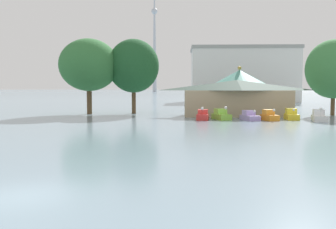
% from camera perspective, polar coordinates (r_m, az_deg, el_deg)
% --- Properties ---
extents(ground_plane, '(2000.00, 2000.00, 0.00)m').
position_cam_1_polar(ground_plane, '(14.83, -22.13, -12.04)').
color(ground_plane, gray).
extents(pedal_boat_red, '(1.77, 2.54, 1.72)m').
position_cam_1_polar(pedal_boat_red, '(46.12, 5.56, -0.19)').
color(pedal_boat_red, red).
rests_on(pedal_boat_red, ground).
extents(pedal_boat_lime, '(2.44, 3.28, 1.79)m').
position_cam_1_polar(pedal_boat_lime, '(47.05, 8.49, -0.11)').
color(pedal_boat_lime, '#8CCC3F').
rests_on(pedal_boat_lime, ground).
extents(pedal_boat_lavender, '(2.29, 3.15, 1.38)m').
position_cam_1_polar(pedal_boat_lavender, '(46.78, 12.88, -0.28)').
color(pedal_boat_lavender, '#B299D8').
rests_on(pedal_boat_lavender, ground).
extents(pedal_boat_orange, '(2.11, 2.61, 1.53)m').
position_cam_1_polar(pedal_boat_orange, '(46.93, 15.85, -0.25)').
color(pedal_boat_orange, orange).
rests_on(pedal_boat_orange, ground).
extents(pedal_boat_yellow, '(1.65, 2.65, 1.48)m').
position_cam_1_polar(pedal_boat_yellow, '(49.09, 19.06, -0.10)').
color(pedal_boat_yellow, yellow).
rests_on(pedal_boat_yellow, ground).
extents(pedal_boat_white, '(2.04, 3.23, 1.76)m').
position_cam_1_polar(pedal_boat_white, '(48.02, 22.90, -0.30)').
color(pedal_boat_white, white).
rests_on(pedal_boat_white, ground).
extents(boathouse, '(16.32, 6.30, 5.25)m').
position_cam_1_polar(boathouse, '(53.04, 10.90, 2.71)').
color(boathouse, tan).
rests_on(boathouse, ground).
extents(green_roof_pavilion, '(12.55, 12.55, 8.06)m').
position_cam_1_polar(green_roof_pavilion, '(66.20, 11.28, 4.34)').
color(green_roof_pavilion, brown).
rests_on(green_roof_pavilion, ground).
extents(shoreline_tree_tall_left, '(9.23, 9.23, 11.78)m').
position_cam_1_polar(shoreline_tree_tall_left, '(57.86, -12.50, 7.69)').
color(shoreline_tree_tall_left, brown).
rests_on(shoreline_tree_tall_left, ground).
extents(shoreline_tree_mid, '(8.13, 8.13, 11.86)m').
position_cam_1_polar(shoreline_tree_mid, '(57.79, -5.51, 7.69)').
color(shoreline_tree_mid, brown).
rests_on(shoreline_tree_mid, ground).
extents(shoreline_tree_right, '(8.26, 8.26, 11.35)m').
position_cam_1_polar(shoreline_tree_right, '(59.45, 24.91, 6.58)').
color(shoreline_tree_right, brown).
rests_on(shoreline_tree_right, ground).
extents(background_building_block, '(31.33, 13.95, 16.26)m').
position_cam_1_polar(background_building_block, '(110.45, 11.87, 6.24)').
color(background_building_block, silver).
rests_on(background_building_block, ground).
extents(distant_broadcast_tower, '(6.62, 6.62, 178.26)m').
position_cam_1_polar(distant_broadcast_tower, '(403.63, -2.17, 14.51)').
color(distant_broadcast_tower, '#B7BCC6').
rests_on(distant_broadcast_tower, ground).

